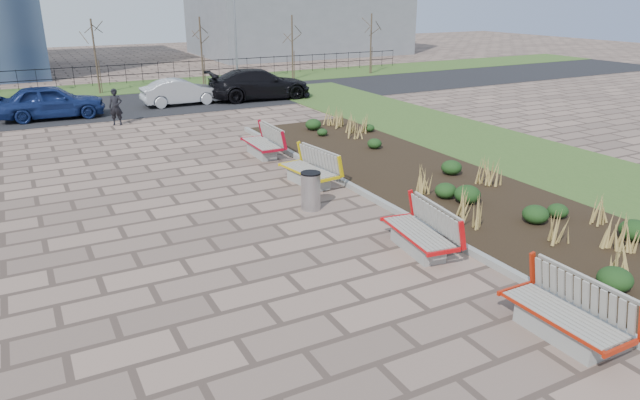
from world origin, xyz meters
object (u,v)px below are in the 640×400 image
bench_a (563,311)px  litter_bin (311,191)px  car_silver (181,92)px  car_black (259,84)px  bench_b (418,230)px  car_blue (51,102)px  lamp_east (235,34)px  pedestrian (116,107)px  bench_d (261,142)px  bench_c (308,168)px

bench_a → litter_bin: bench_a is taller
litter_bin → car_silver: 16.27m
litter_bin → car_black: bearing=72.2°
bench_b → litter_bin: 3.50m
car_black → litter_bin: bearing=167.5°
car_blue → lamp_east: lamp_east is taller
litter_bin → car_silver: car_silver is taller
pedestrian → lamp_east: bearing=67.5°
bench_d → car_blue: car_blue is taller
car_black → lamp_east: 5.89m
bench_d → car_silver: size_ratio=0.54×
car_black → lamp_east: size_ratio=0.91×
pedestrian → car_blue: size_ratio=0.35×
bench_c → car_black: (4.24, 14.05, 0.31)m
litter_bin → car_blue: car_blue is taller
bench_b → bench_a: bearing=-82.6°
bench_b → litter_bin: (-0.87, 3.39, -0.01)m
bench_a → litter_bin: bearing=96.4°
car_black → lamp_east: (0.76, 5.40, 2.23)m
pedestrian → bench_d: bearing=-41.7°
bench_d → car_blue: size_ratio=0.47×
bench_b → car_blue: bearing=114.5°
bench_d → pedestrian: (-3.54, 7.50, 0.27)m
bench_c → car_silver: car_silver is taller
pedestrian → bench_a: bearing=-57.0°
bench_d → litter_bin: bench_d is taller
bench_a → pedestrian: (-3.54, 20.12, 0.27)m
car_silver → lamp_east: bearing=-43.8°
pedestrian → lamp_east: lamp_east is taller
bench_b → lamp_east: lamp_east is taller
bench_c → lamp_east: (5.00, 19.45, 2.54)m
bench_c → car_blue: car_blue is taller
car_blue → car_silver: size_ratio=1.14×
bench_b → bench_c: 5.25m
car_blue → lamp_east: 12.47m
pedestrian → car_silver: (3.68, 3.31, -0.11)m
litter_bin → lamp_east: size_ratio=0.16×
car_black → car_blue: bearing=97.1°
litter_bin → car_blue: 16.39m
bench_d → pedestrian: size_ratio=1.36×
bench_d → litter_bin: size_ratio=2.13×
car_blue → bench_d: bearing=-147.2°
bench_d → pedestrian: pedestrian is taller
bench_b → car_blue: (-5.86, 18.99, 0.28)m
bench_b → bench_c: same height
car_blue → car_black: (10.10, 0.31, 0.03)m
bench_b → car_silver: bearing=97.0°
bench_a → pedestrian: bearing=99.5°
car_blue → lamp_east: (10.86, 5.70, 2.26)m
bench_c → lamp_east: bearing=68.2°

